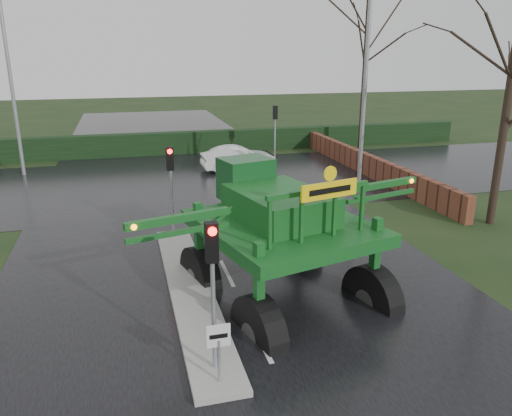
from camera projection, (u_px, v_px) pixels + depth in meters
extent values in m
plane|color=black|center=(260.00, 341.00, 12.21)|extent=(140.00, 140.00, 0.00)
cube|color=black|center=(198.00, 216.00, 21.42)|extent=(14.00, 80.00, 0.02)
cube|color=black|center=(181.00, 182.00, 26.95)|extent=(80.00, 12.00, 0.02)
cube|color=gray|center=(190.00, 290.00, 14.63)|extent=(1.20, 10.00, 0.16)
cube|color=black|center=(167.00, 143.00, 34.10)|extent=(44.00, 0.90, 1.50)
cube|color=#592D1E|center=(360.00, 161.00, 29.36)|extent=(0.40, 20.00, 1.20)
cylinder|color=gray|center=(219.00, 361.00, 10.31)|extent=(0.07, 0.07, 1.00)
cube|color=silver|center=(218.00, 336.00, 10.13)|extent=(0.50, 0.04, 0.50)
cube|color=black|center=(219.00, 336.00, 10.11)|extent=(0.38, 0.01, 0.10)
cylinder|color=gray|center=(213.00, 302.00, 10.44)|extent=(0.10, 0.10, 3.50)
cube|color=black|center=(212.00, 242.00, 10.04)|extent=(0.26, 0.22, 0.85)
sphere|color=#FF0C07|center=(212.00, 231.00, 9.83)|extent=(0.18, 0.18, 0.18)
cylinder|color=gray|center=(172.00, 195.00, 18.27)|extent=(0.10, 0.10, 3.50)
cube|color=black|center=(170.00, 159.00, 17.87)|extent=(0.26, 0.22, 0.85)
sphere|color=#FF0C07|center=(170.00, 152.00, 17.66)|extent=(0.18, 0.18, 0.18)
cylinder|color=gray|center=(275.00, 134.00, 31.72)|extent=(0.10, 0.10, 3.50)
cube|color=black|center=(275.00, 112.00, 31.31)|extent=(0.26, 0.22, 0.85)
sphere|color=#FF0C07|center=(275.00, 108.00, 31.35)|extent=(0.18, 0.18, 0.18)
cylinder|color=gray|center=(365.00, 90.00, 23.86)|extent=(0.20, 0.20, 10.00)
cylinder|color=gray|center=(11.00, 85.00, 27.04)|extent=(0.20, 0.20, 10.00)
cylinder|color=black|center=(504.00, 126.00, 19.37)|extent=(0.32, 0.32, 8.00)
cylinder|color=black|center=(364.00, 79.00, 33.26)|extent=(0.32, 0.32, 10.00)
cylinder|color=black|center=(161.00, 284.00, 12.86)|extent=(1.06, 2.14, 2.06)
cylinder|color=#595B56|center=(161.00, 284.00, 12.86)|extent=(0.77, 0.85, 0.72)
cube|color=#0E5024|center=(158.00, 238.00, 12.47)|extent=(0.28, 0.28, 2.37)
cylinder|color=black|center=(283.00, 257.00, 14.59)|extent=(1.06, 2.14, 2.06)
cylinder|color=#595B56|center=(283.00, 257.00, 14.59)|extent=(0.77, 0.85, 0.72)
cube|color=#0E5024|center=(283.00, 215.00, 14.20)|extent=(0.28, 0.28, 2.37)
cylinder|color=black|center=(223.00, 358.00, 9.78)|extent=(1.06, 2.14, 2.06)
cylinder|color=#595B56|center=(223.00, 358.00, 9.78)|extent=(0.77, 0.85, 0.72)
cube|color=#0E5024|center=(222.00, 299.00, 9.39)|extent=(0.28, 0.28, 2.37)
cylinder|color=black|center=(368.00, 312.00, 11.50)|extent=(1.06, 2.14, 2.06)
cylinder|color=#595B56|center=(368.00, 312.00, 11.50)|extent=(0.77, 0.85, 0.72)
cube|color=#0E5024|center=(372.00, 261.00, 11.12)|extent=(0.28, 0.28, 2.37)
cube|color=#0E5024|center=(259.00, 222.00, 11.59)|extent=(5.41, 5.86, 0.36)
cube|color=#0E5024|center=(255.00, 196.00, 11.60)|extent=(2.96, 3.55, 0.93)
cube|color=#0F441B|center=(217.00, 164.00, 13.20)|extent=(1.80, 1.58, 1.34)
cube|color=#0E5024|center=(301.00, 174.00, 9.78)|extent=(3.02, 0.88, 0.12)
cube|color=#0E5024|center=(119.00, 210.00, 9.44)|extent=(2.64, 0.84, 0.19)
sphere|color=orange|center=(56.00, 221.00, 8.82)|extent=(0.14, 0.14, 0.14)
cube|color=#0E5024|center=(381.00, 171.00, 12.51)|extent=(2.64, 0.84, 0.19)
sphere|color=orange|center=(417.00, 167.00, 12.95)|extent=(0.14, 0.14, 0.14)
cube|color=yellow|center=(313.00, 173.00, 9.40)|extent=(1.61, 0.47, 0.41)
cube|color=black|center=(313.00, 173.00, 9.40)|extent=(1.20, 0.31, 0.14)
cylinder|color=yellow|center=(314.00, 151.00, 9.28)|extent=(0.37, 0.13, 0.37)
imported|color=silver|center=(238.00, 170.00, 29.71)|extent=(4.38, 1.66, 1.43)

